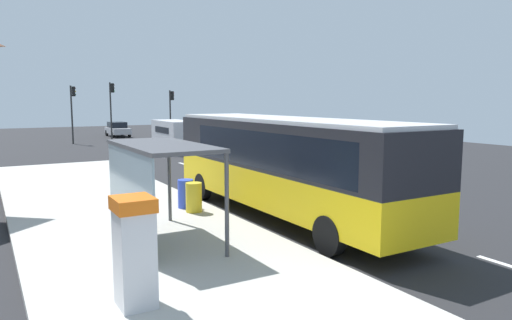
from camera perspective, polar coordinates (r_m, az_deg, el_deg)
The scene contains 19 objects.
ground_plane at distance 27.84m, azimuth -8.95°, elevation -0.67°, with size 56.00×92.00×0.04m, color #262628.
sidewalk_platform at distance 14.65m, azimuth -15.27°, elevation -7.54°, with size 6.20×30.00×0.18m, color beige.
lane_stripe_seg_1 at distance 15.28m, azimuth 13.09°, elevation -7.19°, with size 0.16×2.20×0.01m, color silver.
lane_stripe_seg_2 at distance 19.12m, azimuth 2.76°, elevation -4.10°, with size 0.16×2.20×0.01m, color silver.
lane_stripe_seg_3 at distance 23.41m, azimuth -3.92°, elevation -2.02°, with size 0.16×2.20×0.01m, color silver.
lane_stripe_seg_4 at distance 27.93m, azimuth -8.47°, elevation -0.58°, with size 0.16×2.20×0.01m, color silver.
lane_stripe_seg_5 at distance 32.59m, azimuth -11.73°, elevation 0.46°, with size 0.16×2.20×0.01m, color silver.
lane_stripe_seg_6 at distance 37.34m, azimuth -14.17°, elevation 1.23°, with size 0.16×2.20×0.01m, color silver.
lane_stripe_seg_7 at distance 42.15m, azimuth -16.06°, elevation 1.83°, with size 0.16×2.20×0.01m, color silver.
bus at distance 15.03m, azimuth 3.37°, elevation -0.11°, with size 2.56×11.02×3.21m.
white_van at distance 34.91m, azimuth -9.75°, elevation 3.15°, with size 2.14×5.25×2.30m.
sedan_near at distance 51.51m, azimuth -16.41°, elevation 3.63°, with size 1.90×4.43×1.52m.
ticket_machine at distance 8.56m, azimuth -14.47°, elevation -10.60°, with size 0.66×0.76×1.94m.
recycling_bin_yellow at distance 15.36m, azimuth -7.54°, elevation -4.50°, with size 0.52×0.52×0.95m, color yellow.
recycling_bin_blue at distance 15.99m, azimuth -8.51°, elevation -4.05°, with size 0.52×0.52×0.95m, color blue.
traffic_light_near_side at distance 45.14m, azimuth -10.22°, elevation 6.32°, with size 0.49×0.28×4.70m.
traffic_light_far_side at distance 43.75m, azimuth -21.30°, elevation 6.18°, with size 0.49×0.28×5.03m.
traffic_light_median at distance 45.21m, azimuth -17.07°, elevation 6.65°, with size 0.49×0.28×5.38m.
bus_shelter at distance 11.98m, azimuth -12.66°, elevation -0.92°, with size 1.80×4.00×2.50m.
Camera 1 is at (-9.96, -11.72, 3.76)m, focal length 33.06 mm.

